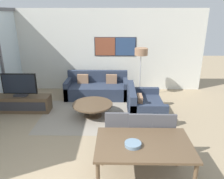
% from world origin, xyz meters
% --- Properties ---
extents(wall_back, '(6.92, 0.09, 2.80)m').
position_xyz_m(wall_back, '(0.01, 5.47, 1.40)').
color(wall_back, silver).
rests_on(wall_back, ground_plane).
extents(area_rug, '(2.79, 2.07, 0.01)m').
position_xyz_m(area_rug, '(-0.19, 3.23, 0.00)').
color(area_rug, gray).
rests_on(area_rug, ground_plane).
extents(tv_console, '(1.59, 0.44, 0.46)m').
position_xyz_m(tv_console, '(-2.22, 3.50, 0.23)').
color(tv_console, brown).
rests_on(tv_console, ground_plane).
extents(television, '(0.95, 0.20, 0.65)m').
position_xyz_m(television, '(-2.22, 3.50, 0.78)').
color(television, '#2D2D33').
rests_on(television, tv_console).
extents(sofa_main, '(2.02, 0.91, 0.81)m').
position_xyz_m(sofa_main, '(-0.19, 4.71, 0.27)').
color(sofa_main, '#2D384C').
rests_on(sofa_main, ground_plane).
extents(sofa_side, '(0.91, 1.39, 0.81)m').
position_xyz_m(sofa_side, '(1.15, 3.23, 0.27)').
color(sofa_side, '#2D384C').
rests_on(sofa_side, ground_plane).
extents(coffee_table, '(1.07, 1.07, 0.36)m').
position_xyz_m(coffee_table, '(-0.19, 3.23, 0.27)').
color(coffee_table, brown).
rests_on(coffee_table, ground_plane).
extents(dining_table, '(1.50, 0.95, 0.75)m').
position_xyz_m(dining_table, '(0.88, 0.80, 0.67)').
color(dining_table, brown).
rests_on(dining_table, ground_plane).
extents(dining_chair_left, '(0.46, 0.46, 0.98)m').
position_xyz_m(dining_chair_left, '(0.45, 1.49, 0.53)').
color(dining_chair_left, '#4C4C51').
rests_on(dining_chair_left, ground_plane).
extents(dining_chair_centre, '(0.46, 0.46, 0.98)m').
position_xyz_m(dining_chair_centre, '(0.88, 1.45, 0.53)').
color(dining_chair_centre, '#4C4C51').
rests_on(dining_chair_centre, ground_plane).
extents(dining_chair_right, '(0.46, 0.46, 0.98)m').
position_xyz_m(dining_chair_right, '(1.30, 1.44, 0.53)').
color(dining_chair_right, '#4C4C51').
rests_on(dining_chair_right, ground_plane).
extents(fruit_bowl, '(0.26, 0.26, 0.06)m').
position_xyz_m(fruit_bowl, '(0.70, 0.72, 0.78)').
color(fruit_bowl, slate).
rests_on(fruit_bowl, dining_table).
extents(floor_lamp, '(0.41, 0.41, 1.62)m').
position_xyz_m(floor_lamp, '(1.22, 4.68, 1.41)').
color(floor_lamp, '#2D2D33').
rests_on(floor_lamp, ground_plane).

